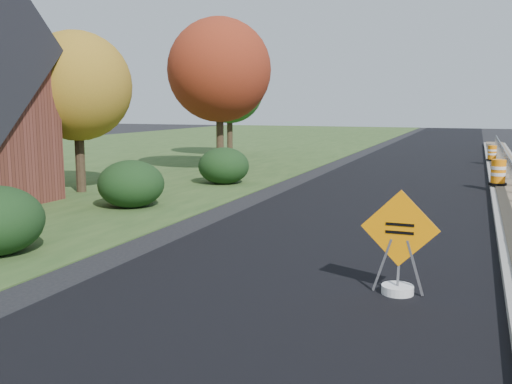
% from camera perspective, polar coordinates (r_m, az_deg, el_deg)
% --- Properties ---
extents(grass_verge_near, '(30.00, 120.00, 0.03)m').
position_cam_1_polar(grass_verge_near, '(34.01, -20.70, 2.72)').
color(grass_verge_near, '#2E4A20').
rests_on(grass_verge_near, ground).
extents(milled_overlay, '(7.20, 120.00, 0.01)m').
position_cam_1_polar(milled_overlay, '(25.59, 14.20, 1.21)').
color(milled_overlay, black).
rests_on(milled_overlay, ground).
extents(hedge_mid, '(2.09, 2.09, 1.52)m').
position_cam_1_polar(hedge_mid, '(18.43, -12.39, 0.81)').
color(hedge_mid, black).
rests_on(hedge_mid, ground).
extents(hedge_north, '(2.09, 2.09, 1.52)m').
position_cam_1_polar(hedge_north, '(23.41, -3.24, 2.65)').
color(hedge_north, black).
rests_on(hedge_north, ground).
extents(tree_near_yellow, '(3.96, 3.96, 5.88)m').
position_cam_1_polar(tree_near_yellow, '(21.95, -17.49, 10.03)').
color(tree_near_yellow, '#473523').
rests_on(tree_near_yellow, ground).
extents(tree_near_red, '(4.95, 4.95, 7.35)m').
position_cam_1_polar(tree_near_red, '(27.80, -3.69, 12.06)').
color(tree_near_red, '#473523').
rests_on(tree_near_red, ground).
extents(tree_near_back, '(4.29, 4.29, 6.37)m').
position_cam_1_polar(tree_near_back, '(36.29, -2.67, 10.25)').
color(tree_near_back, '#473523').
rests_on(tree_near_back, ground).
extents(caution_sign, '(1.32, 0.55, 1.82)m').
position_cam_1_polar(caution_sign, '(10.11, 14.05, -7.40)').
color(caution_sign, white).
rests_on(caution_sign, ground).
extents(barrel_median_mid, '(0.66, 0.66, 0.97)m').
position_cam_1_polar(barrel_median_mid, '(23.32, 23.06, 1.77)').
color(barrel_median_mid, black).
rests_on(barrel_median_mid, median).
extents(barrel_median_far, '(0.56, 0.56, 0.82)m').
position_cam_1_polar(barrel_median_far, '(33.62, 22.53, 3.60)').
color(barrel_median_far, black).
rests_on(barrel_median_far, median).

